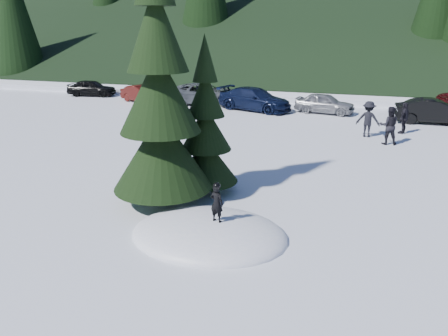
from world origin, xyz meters
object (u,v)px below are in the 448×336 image
(adult_0, at_px, (389,126))
(car_0, at_px, (92,88))
(car_2, at_px, (204,94))
(car_3, at_px, (255,99))
(car_5, at_px, (434,111))
(car_4, at_px, (325,103))
(adult_2, at_px, (368,119))
(child_skier, at_px, (217,203))
(spruce_short, at_px, (206,134))
(spruce_tall, at_px, (160,103))
(car_1, at_px, (143,94))
(adult_1, at_px, (404,118))

(adult_0, distance_m, car_0, 24.21)
(car_2, bearing_deg, car_3, -119.35)
(adult_0, distance_m, car_5, 6.43)
(adult_0, height_order, car_4, adult_0)
(adult_2, height_order, car_3, adult_2)
(child_skier, height_order, car_3, child_skier)
(spruce_short, height_order, car_5, spruce_short)
(car_0, distance_m, car_2, 10.12)
(spruce_tall, height_order, car_4, spruce_tall)
(car_2, bearing_deg, spruce_short, -172.08)
(spruce_tall, bearing_deg, car_1, 119.19)
(child_skier, bearing_deg, adult_1, -97.88)
(spruce_short, relative_size, car_5, 1.22)
(adult_0, bearing_deg, adult_1, -115.98)
(car_2, bearing_deg, spruce_tall, -176.40)
(adult_1, distance_m, car_5, 3.73)
(spruce_tall, distance_m, spruce_short, 2.11)
(car_1, distance_m, car_4, 13.46)
(spruce_tall, relative_size, car_2, 1.57)
(adult_2, distance_m, car_0, 22.86)
(adult_2, bearing_deg, adult_1, -137.61)
(car_2, height_order, car_4, car_2)
(adult_0, height_order, car_1, adult_0)
(adult_2, relative_size, car_0, 0.48)
(spruce_short, xyz_separation_m, adult_0, (6.39, 8.65, -1.17))
(adult_0, height_order, car_3, adult_0)
(child_skier, distance_m, adult_0, 12.86)
(car_2, height_order, car_3, car_2)
(car_1, xyz_separation_m, car_5, (19.92, -1.55, 0.09))
(car_0, distance_m, car_3, 14.37)
(adult_0, height_order, adult_1, adult_0)
(child_skier, distance_m, car_5, 19.28)
(adult_2, xyz_separation_m, car_0, (-21.56, 7.59, -0.27))
(car_1, height_order, car_5, car_5)
(adult_2, bearing_deg, car_3, -29.39)
(adult_0, xyz_separation_m, car_2, (-12.43, 8.04, -0.17))
(adult_0, xyz_separation_m, car_5, (2.81, 5.78, -0.21))
(spruce_tall, height_order, spruce_short, spruce_tall)
(spruce_short, distance_m, car_0, 23.86)
(child_skier, bearing_deg, adult_2, -92.74)
(car_0, relative_size, car_5, 0.88)
(spruce_short, distance_m, car_4, 16.02)
(child_skier, distance_m, car_2, 21.26)
(spruce_tall, bearing_deg, child_skier, -36.68)
(adult_2, relative_size, car_1, 0.49)
(adult_1, xyz_separation_m, adult_2, (-1.86, -1.31, 0.09))
(adult_1, bearing_deg, adult_0, 6.53)
(spruce_short, xyz_separation_m, car_5, (9.20, 14.43, -1.38))
(spruce_tall, bearing_deg, car_3, 93.11)
(adult_1, height_order, car_4, adult_1)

